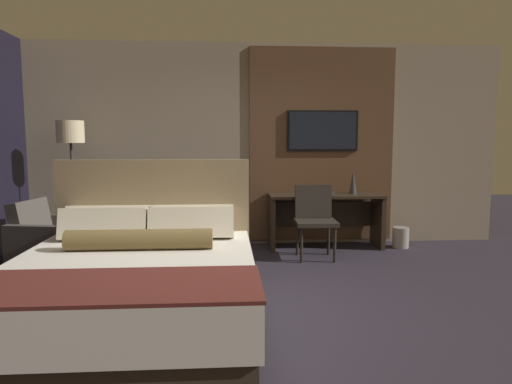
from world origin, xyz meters
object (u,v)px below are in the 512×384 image
Objects in this scene: tv at (323,131)px; vase_tall at (353,182)px; bed at (137,282)px; waste_bin at (401,237)px; armchair_by_window at (54,246)px; floor_lamp at (71,143)px; book at (326,193)px; desk_chair at (315,214)px; desk at (325,212)px.

tv is 0.83m from vase_tall.
waste_bin is at bearing 38.18° from bed.
armchair_by_window is at bearing -166.19° from vase_tall.
floor_lamp reaches higher than vase_tall.
vase_tall is at bearing 14.48° from book.
tv is at bearing 89.03° from book.
book is at bearing -165.52° from vase_tall.
desk_chair is 3.23× the size of waste_bin.
bed is 3.96m from waste_bin.
armchair_by_window is 1.37m from floor_lamp.
tv is at bearing 90.00° from desk.
bed is 2.38× the size of desk_chair.
vase_tall is 1.13× the size of waste_bin.
desk is 1.10m from waste_bin.
book is (-0.40, -0.10, -0.14)m from vase_tall.
armchair_by_window is 2.89× the size of vase_tall.
desk_chair is 3.70× the size of book.
book is (3.31, 0.10, -0.69)m from floor_lamp.
tv is 3.15× the size of vase_tall.
waste_bin is at bearing -2.57° from book.
desk is 4.85× the size of vase_tall.
bed is 3.69m from tv.
bed is at bearing -141.82° from waste_bin.
armchair_by_window is at bearing -166.27° from book.
armchair_by_window is at bearing -165.22° from desk.
vase_tall is (0.64, 0.56, 0.35)m from desk_chair.
book is at bearing 1.72° from floor_lamp.
desk is 6.30× the size of book.
tv is 3.74m from armchair_by_window.
bed reaches higher than desk.
armchair_by_window is 3.88m from vase_tall.
desk_chair is (-0.24, -0.75, -1.06)m from tv.
desk_chair is 0.99× the size of armchair_by_window.
tv is at bearing 154.78° from vase_tall.
bed is at bearing -133.55° from vase_tall.
bed reaches higher than desk_chair.
desk_chair is 2.85× the size of vase_tall.
floor_lamp is 3.76m from vase_tall.
desk_chair is (1.82, 2.03, 0.19)m from bed.
book is at bearing -66.35° from armchair_by_window.
bed reaches higher than armchair_by_window.
armchair_by_window is 4.43m from waste_bin.
tv reaches higher than floor_lamp.
waste_bin is at bearing -13.25° from vase_tall.
desk is 0.27m from book.
tv is 3.34m from floor_lamp.
desk is 1.54× the size of tv.
armchair_by_window is 3.28× the size of waste_bin.
vase_tall reaches higher than desk.
tv is at bearing 6.73° from floor_lamp.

